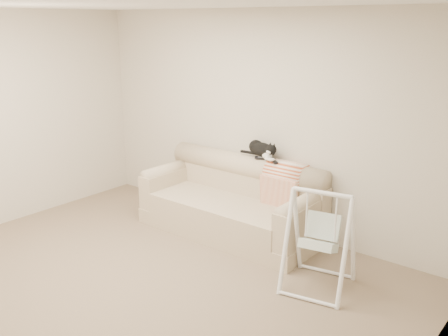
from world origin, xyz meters
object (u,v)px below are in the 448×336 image
remote_a (263,158)px  tuxedo_cat (262,150)px  baby_swing (320,240)px  sofa (233,203)px  remote_b (274,161)px

remote_a → tuxedo_cat: 0.10m
baby_swing → tuxedo_cat: bearing=146.6°
sofa → tuxedo_cat: (0.23, 0.26, 0.65)m
sofa → remote_a: remote_a is taller
sofa → tuxedo_cat: size_ratio=4.00×
sofa → remote_a: 0.65m
sofa → baby_swing: 1.55m
baby_swing → remote_a: bearing=147.0°
tuxedo_cat → baby_swing: size_ratio=0.56×
tuxedo_cat → baby_swing: (1.22, -0.81, -0.51)m
remote_a → tuxedo_cat: size_ratio=0.34×
sofa → remote_b: bearing=25.3°
sofa → baby_swing: bearing=-20.7°
remote_a → tuxedo_cat: (-0.03, 0.03, 0.09)m
sofa → tuxedo_cat: tuxedo_cat is taller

